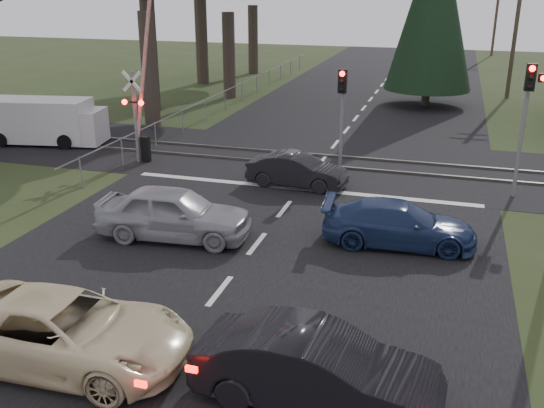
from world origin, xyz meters
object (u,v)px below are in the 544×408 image
at_px(traffic_signal_center, 342,103).
at_px(dark_hatchback, 317,370).
at_px(crossing_signal, 140,114).
at_px(white_van, 48,121).
at_px(utility_pole_far, 497,7).
at_px(silver_car, 174,213).
at_px(cream_coupe, 64,331).
at_px(dark_car_far, 297,170).
at_px(traffic_signal_right, 528,105).
at_px(blue_sedan, 399,224).
at_px(utility_pole_mid, 517,23).

relative_size(traffic_signal_center, dark_hatchback, 0.92).
bearing_deg(crossing_signal, white_van, 164.87).
height_order(traffic_signal_center, utility_pole_far, utility_pole_far).
bearing_deg(dark_hatchback, silver_car, 45.64).
height_order(cream_coupe, silver_car, silver_car).
distance_m(traffic_signal_center, cream_coupe, 14.76).
bearing_deg(utility_pole_far, silver_car, -101.89).
bearing_deg(silver_car, dark_car_far, -26.63).
bearing_deg(white_van, traffic_signal_right, -15.42).
bearing_deg(crossing_signal, blue_sedan, -26.63).
bearing_deg(silver_car, crossing_signal, 29.36).
relative_size(utility_pole_far, cream_coupe, 1.74).
height_order(crossing_signal, traffic_signal_right, crossing_signal).
height_order(crossing_signal, blue_sedan, crossing_signal).
xyz_separation_m(dark_hatchback, dark_car_far, (-3.45, 11.99, -0.12)).
xyz_separation_m(utility_pole_far, dark_car_far, (-8.70, -46.50, -4.11)).
height_order(cream_coupe, dark_car_far, cream_coupe).
relative_size(crossing_signal, dark_car_far, 1.88).
distance_m(traffic_signal_center, dark_car_far, 3.32).
relative_size(utility_pole_far, blue_sedan, 2.04).
relative_size(utility_pole_mid, cream_coupe, 1.74).
distance_m(dark_hatchback, blue_sedan, 7.68).
height_order(utility_pole_far, dark_car_far, utility_pole_far).
relative_size(traffic_signal_center, dark_car_far, 1.10).
bearing_deg(utility_pole_mid, white_van, -138.99).
bearing_deg(utility_pole_far, blue_sedan, -95.11).
bearing_deg(silver_car, utility_pole_far, -16.71).
xyz_separation_m(silver_car, dark_car_far, (2.30, 5.75, -0.17)).
relative_size(traffic_signal_center, silver_car, 0.89).
distance_m(utility_pole_mid, dark_car_far, 23.56).
height_order(silver_car, dark_car_far, silver_car).
bearing_deg(blue_sedan, cream_coupe, 138.86).
bearing_deg(utility_pole_far, utility_pole_mid, -90.00).
distance_m(cream_coupe, dark_car_far, 12.26).
bearing_deg(cream_coupe, traffic_signal_center, -13.30).
bearing_deg(utility_pole_mid, dark_car_far, -112.03).
relative_size(dark_hatchback, white_van, 0.80).
height_order(utility_pole_far, cream_coupe, utility_pole_far).
xyz_separation_m(blue_sedan, white_van, (-16.93, 7.17, 0.42)).
bearing_deg(silver_car, cream_coupe, -179.24).
height_order(crossing_signal, white_van, crossing_signal).
xyz_separation_m(crossing_signal, utility_pole_mid, (15.77, 20.21, 2.67)).
relative_size(utility_pole_mid, utility_pole_far, 1.00).
xyz_separation_m(silver_car, white_van, (-10.47, 8.57, 0.27)).
xyz_separation_m(traffic_signal_right, dark_hatchback, (-4.30, -12.96, -2.58)).
xyz_separation_m(crossing_signal, cream_coupe, (5.40, -13.43, -1.34)).
height_order(utility_pole_mid, silver_car, utility_pole_mid).
distance_m(utility_pole_mid, white_van, 28.69).
bearing_deg(silver_car, utility_pole_mid, -26.80).
xyz_separation_m(traffic_signal_center, cream_coupe, (-2.88, -14.32, -2.09)).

